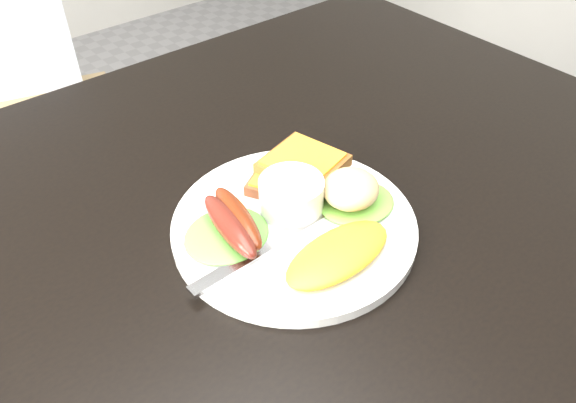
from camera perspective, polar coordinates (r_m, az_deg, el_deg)
The scene contains 14 objects.
dining_table at distance 0.60m, azimuth -6.69°, elevation -4.94°, with size 1.20×0.80×0.04m, color black.
dining_chair at distance 1.33m, azimuth -26.10°, elevation 4.36°, with size 0.48×0.48×0.06m, color #9E8257.
person at distance 1.12m, azimuth -16.71°, elevation 12.04°, with size 0.47×0.31×1.29m, color navy.
plate at distance 0.58m, azimuth 0.62°, elevation -2.42°, with size 0.25×0.25×0.01m, color white.
lettuce_left at distance 0.56m, azimuth -6.25°, elevation -3.37°, with size 0.09×0.08×0.01m, color #519332.
lettuce_right at distance 0.60m, azimuth 6.85°, elevation -0.02°, with size 0.08×0.08×0.01m, color #49932E.
omelette at distance 0.53m, azimuth 5.12°, elevation -5.32°, with size 0.12×0.06×0.02m, color gold.
sausage_a at distance 0.55m, azimuth -5.96°, elevation -2.44°, with size 0.02×0.10×0.02m, color #5E2117.
sausage_b at distance 0.56m, azimuth -5.14°, elevation -1.60°, with size 0.02×0.10×0.02m, color brown.
ramekin at distance 0.58m, azimuth 0.34°, elevation 0.53°, with size 0.07×0.07×0.04m, color white.
toast_a at distance 0.62m, azimuth -0.26°, elevation 2.22°, with size 0.07×0.07×0.01m, color #964927.
toast_b at distance 0.62m, azimuth 1.56°, elevation 3.77°, with size 0.08×0.08×0.01m, color brown.
potato_salad at distance 0.59m, azimuth 6.41°, elevation 1.29°, with size 0.06×0.06×0.03m, color beige.
fork at distance 0.55m, azimuth -2.24°, elevation -4.69°, with size 0.18×0.01×0.00m, color #ADAFB7.
Camera 1 is at (-0.21, -0.36, 1.16)m, focal length 35.00 mm.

